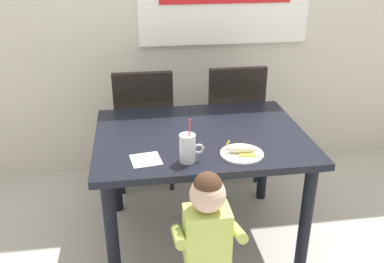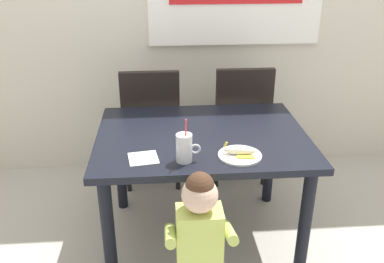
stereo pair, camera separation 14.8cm
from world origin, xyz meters
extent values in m
plane|color=#B7B2A8|center=(0.00, 0.00, 0.00)|extent=(24.00, 24.00, 0.00)
cube|color=black|center=(0.00, 0.00, 0.73)|extent=(1.23, 0.94, 0.04)
cylinder|color=black|center=(-0.54, -0.39, 0.35)|extent=(0.07, 0.07, 0.71)
cylinder|color=black|center=(0.54, -0.39, 0.35)|extent=(0.07, 0.07, 0.71)
cylinder|color=black|center=(-0.54, 0.39, 0.35)|extent=(0.07, 0.07, 0.71)
cylinder|color=black|center=(0.54, 0.39, 0.35)|extent=(0.07, 0.07, 0.71)
cube|color=black|center=(-0.31, 0.79, 0.45)|extent=(0.44, 0.44, 0.06)
cube|color=black|center=(-0.31, 0.59, 0.72)|extent=(0.42, 0.05, 0.48)
cylinder|color=black|center=(-0.12, 0.98, 0.21)|extent=(0.04, 0.04, 0.42)
cylinder|color=black|center=(-0.50, 0.98, 0.21)|extent=(0.04, 0.04, 0.42)
cylinder|color=black|center=(-0.12, 0.60, 0.21)|extent=(0.04, 0.04, 0.42)
cylinder|color=black|center=(-0.50, 0.60, 0.21)|extent=(0.04, 0.04, 0.42)
cube|color=black|center=(0.37, 0.80, 0.45)|extent=(0.44, 0.44, 0.06)
cube|color=black|center=(0.37, 0.60, 0.72)|extent=(0.42, 0.05, 0.48)
cylinder|color=black|center=(0.56, 0.99, 0.21)|extent=(0.04, 0.04, 0.42)
cylinder|color=black|center=(0.18, 0.99, 0.21)|extent=(0.04, 0.04, 0.42)
cylinder|color=black|center=(0.56, 0.61, 0.21)|extent=(0.04, 0.04, 0.42)
cylinder|color=black|center=(0.18, 0.61, 0.21)|extent=(0.04, 0.04, 0.42)
cube|color=#C6DB66|center=(-0.07, -0.62, 0.49)|extent=(0.22, 0.15, 0.30)
sphere|color=beige|center=(-0.07, -0.62, 0.72)|extent=(0.17, 0.17, 0.17)
sphere|color=#472D1E|center=(-0.07, -0.62, 0.77)|extent=(0.13, 0.13, 0.13)
cylinder|color=#C6DB66|center=(-0.21, -0.64, 0.52)|extent=(0.05, 0.24, 0.13)
cylinder|color=#C6DB66|center=(0.07, -0.64, 0.52)|extent=(0.05, 0.24, 0.13)
cylinder|color=silver|center=(-0.12, -0.33, 0.82)|extent=(0.08, 0.08, 0.15)
cylinder|color=white|center=(-0.12, -0.33, 0.79)|extent=(0.07, 0.07, 0.08)
torus|color=silver|center=(-0.07, -0.33, 0.81)|extent=(0.06, 0.01, 0.06)
cylinder|color=#E5333F|center=(-0.12, -0.33, 0.89)|extent=(0.01, 0.07, 0.21)
cylinder|color=white|center=(0.17, -0.30, 0.75)|extent=(0.23, 0.23, 0.01)
ellipsoid|color=#F4EAC6|center=(0.17, -0.30, 0.78)|extent=(0.17, 0.07, 0.04)
cube|color=yellow|center=(0.19, -0.34, 0.76)|extent=(0.09, 0.05, 0.01)
cube|color=yellow|center=(0.19, -0.26, 0.76)|extent=(0.09, 0.05, 0.01)
cylinder|color=yellow|center=(0.09, -0.28, 0.81)|extent=(0.03, 0.02, 0.03)
cube|color=white|center=(-0.34, -0.28, 0.75)|extent=(0.17, 0.17, 0.00)
camera|label=1|loc=(-0.38, -2.20, 1.77)|focal=38.98mm
camera|label=2|loc=(-0.23, -2.21, 1.77)|focal=38.98mm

